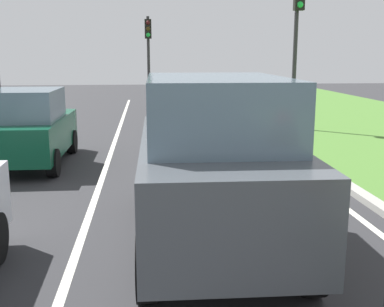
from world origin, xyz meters
The scene contains 8 objects.
ground_plane centered at (0.00, 14.00, 0.00)m, with size 60.00×60.00×0.00m, color #2D2D30.
lane_line_center centered at (-0.70, 14.00, 0.00)m, with size 0.12×32.00×0.01m, color silver.
lane_line_right_edge centered at (3.60, 14.00, 0.00)m, with size 0.12×32.00×0.01m, color silver.
curb_right centered at (4.10, 14.00, 0.06)m, with size 0.24×48.00×0.12m, color #9E9B93.
car_suv_ahead centered at (1.14, 8.91, 1.17)m, with size 2.05×4.54×2.28m.
car_hatchback_far centered at (-2.48, 14.01, 0.88)m, with size 1.74×3.71×1.78m.
traffic_light_near_right centered at (5.23, 18.40, 3.46)m, with size 0.32×0.50×5.20m.
traffic_light_far_median centered at (0.42, 26.29, 2.99)m, with size 0.32×0.50×4.34m.
Camera 1 is at (0.25, 2.81, 2.56)m, focal length 44.29 mm.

